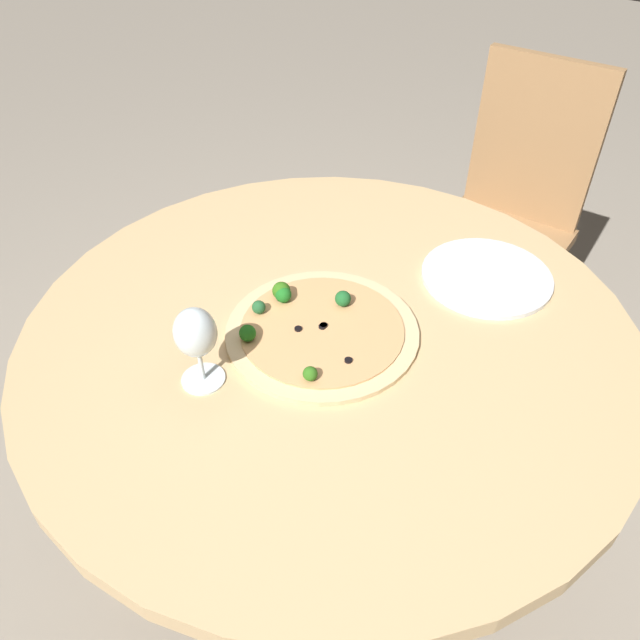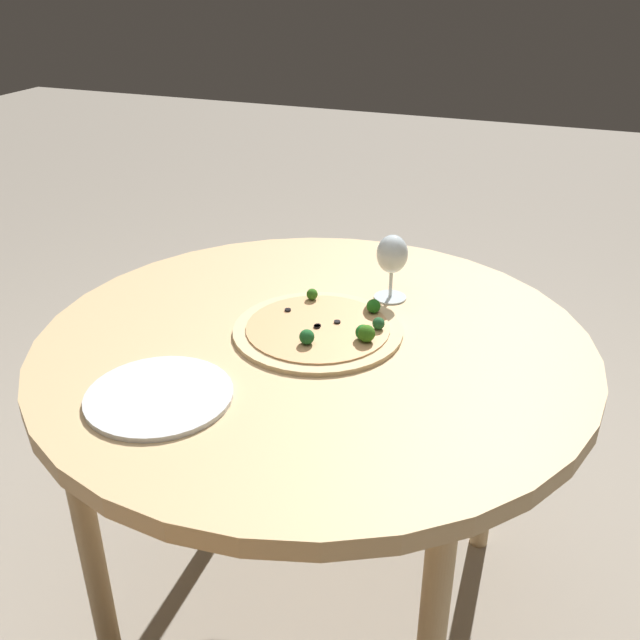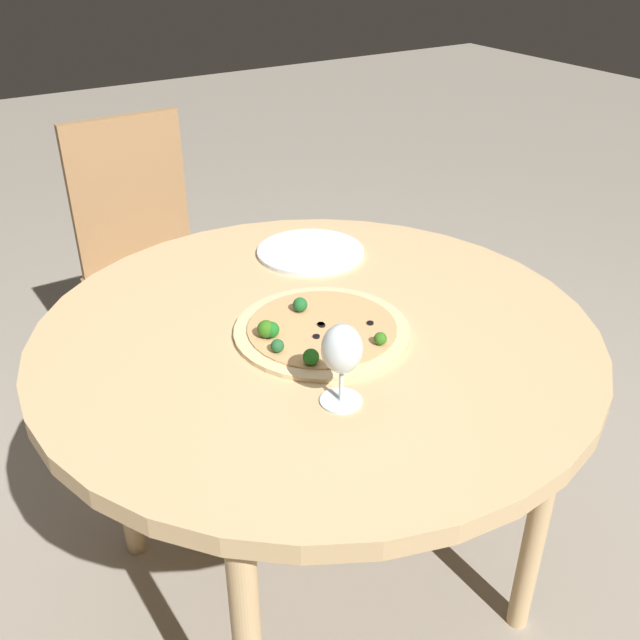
% 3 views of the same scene
% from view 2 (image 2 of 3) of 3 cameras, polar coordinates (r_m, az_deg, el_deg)
% --- Properties ---
extents(ground_plane, '(12.00, 12.00, 0.00)m').
position_cam_2_polar(ground_plane, '(1.98, -0.41, -21.51)').
color(ground_plane, gray).
extents(dining_table, '(1.16, 1.16, 0.78)m').
position_cam_2_polar(dining_table, '(1.52, -0.50, -3.64)').
color(dining_table, tan).
rests_on(dining_table, ground_plane).
extents(pizza, '(0.36, 0.36, 0.05)m').
position_cam_2_polar(pizza, '(1.50, 0.24, -0.75)').
color(pizza, '#DBBC89').
rests_on(pizza, dining_table).
extents(wine_glass, '(0.08, 0.08, 0.15)m').
position_cam_2_polar(wine_glass, '(1.62, 5.79, 5.09)').
color(wine_glass, silver).
rests_on(wine_glass, dining_table).
extents(plate_near, '(0.27, 0.27, 0.01)m').
position_cam_2_polar(plate_near, '(1.32, -12.74, -5.93)').
color(plate_near, silver).
rests_on(plate_near, dining_table).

